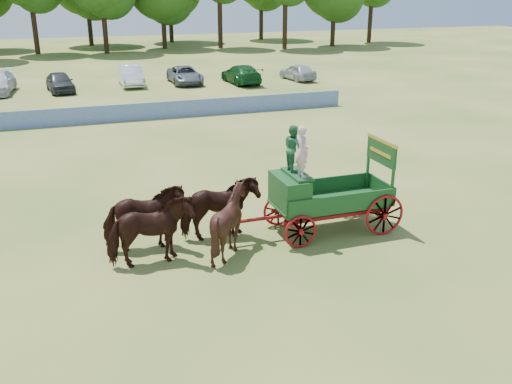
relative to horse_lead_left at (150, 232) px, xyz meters
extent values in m
plane|color=#A5914A|center=(4.07, 1.41, -1.06)|extent=(160.00, 160.00, 0.00)
imported|color=black|center=(0.00, 0.00, 0.00)|extent=(2.56, 1.28, 2.11)
imported|color=black|center=(0.00, 1.10, 0.00)|extent=(2.53, 1.21, 2.11)
imported|color=black|center=(2.40, 0.00, 0.00)|extent=(2.17, 2.00, 2.12)
imported|color=black|center=(2.40, 1.10, 0.00)|extent=(2.53, 1.20, 2.11)
cube|color=#A31015|center=(4.60, 0.55, -0.46)|extent=(0.12, 2.00, 0.12)
cube|color=#A31015|center=(7.60, 0.55, -0.46)|extent=(0.12, 2.00, 0.12)
cube|color=#A31015|center=(6.10, 0.00, -0.34)|extent=(3.80, 0.10, 0.12)
cube|color=#A31015|center=(6.10, 1.10, -0.34)|extent=(3.80, 0.10, 0.12)
cube|color=#A31015|center=(3.70, 0.55, -0.31)|extent=(2.80, 0.09, 0.09)
cube|color=#174722|center=(6.10, 0.55, -0.06)|extent=(3.80, 1.80, 0.10)
cube|color=#174722|center=(6.10, -0.33, 0.24)|extent=(3.80, 0.06, 0.55)
cube|color=#174722|center=(6.10, 1.43, 0.24)|extent=(3.80, 0.06, 0.55)
cube|color=#174722|center=(7.98, 0.55, 0.24)|extent=(0.06, 1.80, 0.55)
cube|color=#174722|center=(4.60, 0.55, 0.49)|extent=(0.85, 1.70, 1.05)
cube|color=#174722|center=(4.85, 0.55, 1.06)|extent=(0.55, 1.50, 0.08)
cube|color=#174722|center=(4.22, 0.55, 0.29)|extent=(0.10, 1.60, 0.65)
cube|color=#174722|center=(4.40, 0.55, -0.01)|extent=(0.55, 1.60, 0.06)
cube|color=#174722|center=(7.90, -0.25, 0.89)|extent=(0.08, 0.08, 1.80)
cube|color=#174722|center=(7.90, 1.35, 0.89)|extent=(0.08, 0.08, 1.80)
cube|color=#174722|center=(7.90, 0.55, 1.49)|extent=(0.07, 1.75, 0.75)
cube|color=gold|center=(7.90, 0.55, 1.89)|extent=(0.08, 1.80, 0.09)
cube|color=gold|center=(7.86, 0.55, 1.49)|extent=(0.02, 1.30, 0.12)
torus|color=#A31015|center=(4.60, -0.40, -0.51)|extent=(1.09, 0.09, 1.09)
torus|color=#A31015|center=(4.60, 1.50, -0.51)|extent=(1.09, 0.09, 1.09)
torus|color=#A31015|center=(7.60, -0.40, -0.36)|extent=(1.39, 0.09, 1.39)
torus|color=#A31015|center=(7.60, 1.50, -0.36)|extent=(1.39, 0.09, 1.39)
imported|color=beige|center=(4.85, 0.20, 1.91)|extent=(0.39, 0.59, 1.62)
imported|color=#286D43|center=(4.85, 0.90, 1.85)|extent=(0.56, 0.72, 1.49)
cube|color=#1C409A|center=(3.07, 19.41, -0.53)|extent=(26.00, 0.08, 1.05)
imported|color=#333338|center=(-1.74, 31.34, -0.30)|extent=(2.29, 4.62, 1.51)
imported|color=silver|center=(3.80, 32.43, -0.24)|extent=(1.77, 4.96, 1.63)
imported|color=slate|center=(8.21, 31.99, -0.35)|extent=(2.42, 5.15, 1.42)
imported|color=#144C1E|center=(12.70, 30.54, -0.29)|extent=(2.40, 5.40, 1.54)
imported|color=#B2B2B7|center=(17.86, 30.59, -0.35)|extent=(2.22, 4.36, 1.42)
cylinder|color=#382314|center=(-3.61, 59.13, 1.54)|extent=(0.60, 0.60, 5.19)
cylinder|color=#382314|center=(4.27, 57.24, 1.38)|extent=(0.60, 0.60, 4.88)
cylinder|color=#382314|center=(11.91, 60.24, 1.05)|extent=(0.60, 0.60, 4.22)
cylinder|color=#382314|center=(18.94, 58.53, 1.78)|extent=(0.60, 0.60, 5.68)
cylinder|color=#382314|center=(26.42, 54.68, 1.71)|extent=(0.60, 0.60, 5.53)
cylinder|color=#382314|center=(33.81, 55.78, 1.14)|extent=(0.60, 0.60, 4.39)
cylinder|color=#382314|center=(41.16, 58.83, 1.59)|extent=(0.60, 0.60, 5.28)
cylinder|color=#382314|center=(3.21, 67.37, 1.30)|extent=(0.60, 0.60, 4.71)
cylinder|color=#382314|center=(14.53, 68.69, 1.37)|extent=(0.60, 0.60, 4.86)
cylinder|color=#382314|center=(28.18, 68.46, 1.51)|extent=(0.60, 0.60, 5.13)
camera|label=1|loc=(-2.13, -15.33, 6.77)|focal=40.00mm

